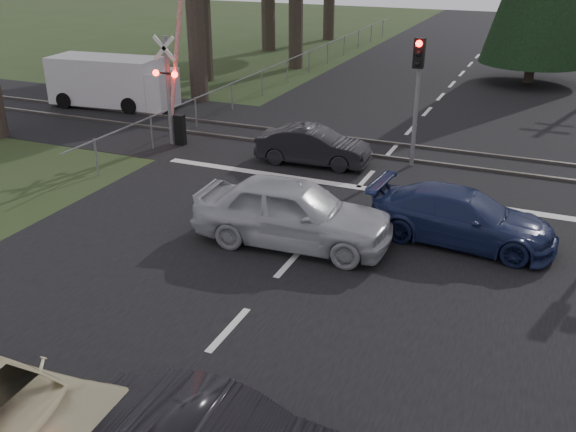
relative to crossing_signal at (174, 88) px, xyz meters
The scene contains 13 objects.
ground 12.37m from the crossing_signal, 53.38° to the right, with size 120.00×120.00×0.00m, color #283A1A.
road 7.56m from the crossing_signal, ahead, with size 14.00×100.00×0.01m, color black.
rail_corridor 7.88m from the crossing_signal, 16.92° to the left, with size 120.00×8.00×0.01m, color black.
stop_line 7.72m from the crossing_signal, 12.30° to the right, with size 13.00×0.35×0.00m, color silver.
rail_near 7.68m from the crossing_signal, 11.00° to the left, with size 120.00×0.12×0.10m, color #59544C.
rail_far 8.13m from the crossing_signal, 22.50° to the left, with size 120.00×0.12×0.10m, color #59544C.
crossing_signal is the anchor object (origin of this frame).
traffic_signal_center 8.36m from the crossing_signal, ahead, with size 0.32×0.48×4.10m.
fence_left 12.89m from the crossing_signal, 92.37° to the left, with size 0.10×36.00×1.20m, color slate, non-canonical shape.
silver_car 9.14m from the crossing_signal, 40.01° to the right, with size 1.94×4.82×1.64m, color #A8ACB0.
blue_sedan 11.52m from the crossing_signal, 21.17° to the right, with size 1.82×4.49×1.30m, color #182249.
dark_car_far 5.45m from the crossing_signal, ahead, with size 1.29×3.69×1.21m, color black.
white_van 6.70m from the crossing_signal, 145.48° to the left, with size 5.62×2.52×2.13m.
Camera 1 is at (5.11, -9.05, 6.90)m, focal length 40.00 mm.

